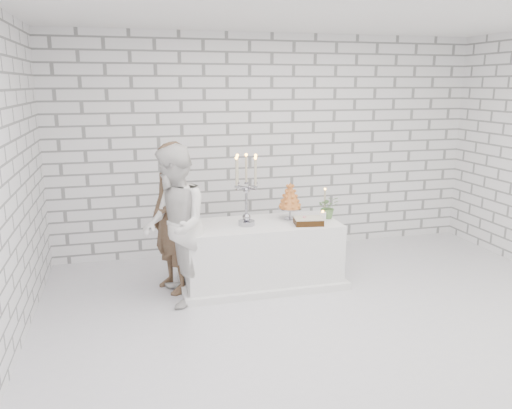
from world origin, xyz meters
The scene contains 12 objects.
ground centered at (0.00, 0.00, 0.00)m, with size 6.00×5.00×0.01m, color silver.
ceiling centered at (0.00, 0.00, 3.00)m, with size 6.00×5.00×0.01m, color white.
wall_back centered at (0.00, 2.50, 1.50)m, with size 6.00×0.01×3.00m, color white.
cake_table centered at (-0.50, 1.21, 0.38)m, with size 1.80×0.80×0.75m, color white.
groom centered at (-1.53, 1.29, 0.86)m, with size 0.63×0.41×1.72m, color brown.
bride centered at (-1.53, 0.93, 0.86)m, with size 0.84×0.65×1.73m, color white.
candelabra centered at (-0.69, 1.16, 1.16)m, with size 0.34×0.34×0.83m, color #9697A0, non-canonical shape.
croquembouche centered at (-0.12, 1.29, 0.98)m, with size 0.29×0.29×0.45m, color #AB5822, non-canonical shape.
chocolate_cake centered at (0.01, 1.01, 0.79)m, with size 0.32×0.23×0.08m, color black.
pillar_candle centered at (0.21, 1.06, 0.81)m, with size 0.08×0.08×0.12m, color white.
extra_taper centered at (0.35, 1.36, 0.91)m, with size 0.06×0.06×0.32m, color #BCB292.
flowers centered at (0.34, 1.22, 0.89)m, with size 0.25×0.21×0.27m, color #366430.
Camera 1 is at (-2.00, -4.28, 2.33)m, focal length 35.49 mm.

